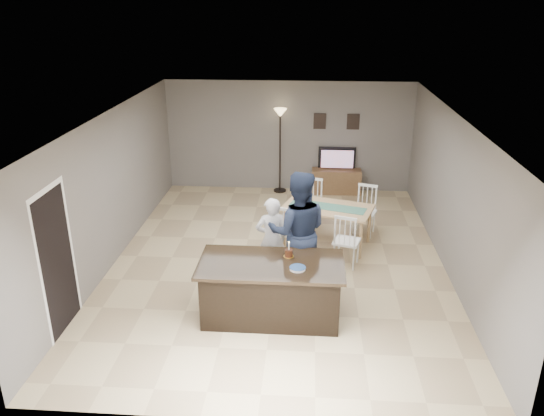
# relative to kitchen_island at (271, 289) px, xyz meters

# --- Properties ---
(floor) EXTENTS (8.00, 8.00, 0.00)m
(floor) POSITION_rel_kitchen_island_xyz_m (0.00, 1.80, -0.45)
(floor) COLOR tan
(floor) RESTS_ON ground
(room_shell) EXTENTS (8.00, 8.00, 8.00)m
(room_shell) POSITION_rel_kitchen_island_xyz_m (0.00, 1.80, 1.22)
(room_shell) COLOR slate
(room_shell) RESTS_ON floor
(kitchen_island) EXTENTS (2.15, 1.10, 0.90)m
(kitchen_island) POSITION_rel_kitchen_island_xyz_m (0.00, 0.00, 0.00)
(kitchen_island) COLOR black
(kitchen_island) RESTS_ON floor
(tv_console) EXTENTS (1.20, 0.40, 0.60)m
(tv_console) POSITION_rel_kitchen_island_xyz_m (1.20, 5.57, -0.15)
(tv_console) COLOR brown
(tv_console) RESTS_ON floor
(television) EXTENTS (0.91, 0.12, 0.53)m
(television) POSITION_rel_kitchen_island_xyz_m (1.20, 5.64, 0.41)
(television) COLOR black
(television) RESTS_ON tv_console
(tv_screen_glow) EXTENTS (0.78, 0.00, 0.78)m
(tv_screen_glow) POSITION_rel_kitchen_island_xyz_m (1.20, 5.56, 0.42)
(tv_screen_glow) COLOR #E35419
(tv_screen_glow) RESTS_ON tv_console
(picture_frames) EXTENTS (1.10, 0.02, 0.38)m
(picture_frames) POSITION_rel_kitchen_island_xyz_m (1.15, 5.78, 1.30)
(picture_frames) COLOR black
(picture_frames) RESTS_ON room_shell
(doorway) EXTENTS (0.00, 2.10, 2.65)m
(doorway) POSITION_rel_kitchen_island_xyz_m (-2.99, -0.50, 0.80)
(doorway) COLOR black
(doorway) RESTS_ON floor
(woman) EXTENTS (0.62, 0.49, 1.48)m
(woman) POSITION_rel_kitchen_island_xyz_m (-0.08, 1.17, 0.28)
(woman) COLOR silver
(woman) RESTS_ON floor
(man) EXTENTS (1.02, 0.80, 2.04)m
(man) POSITION_rel_kitchen_island_xyz_m (0.37, 0.87, 0.57)
(man) COLOR #1A2239
(man) RESTS_ON floor
(birthday_cake) EXTENTS (0.16, 0.16, 0.25)m
(birthday_cake) POSITION_rel_kitchen_island_xyz_m (0.25, 0.23, 0.50)
(birthday_cake) COLOR yellow
(birthday_cake) RESTS_ON kitchen_island
(plate_stack) EXTENTS (0.24, 0.24, 0.04)m
(plate_stack) POSITION_rel_kitchen_island_xyz_m (0.39, -0.18, 0.46)
(plate_stack) COLOR white
(plate_stack) RESTS_ON kitchen_island
(dining_table) EXTENTS (2.07, 2.27, 1.02)m
(dining_table) POSITION_rel_kitchen_island_xyz_m (0.90, 2.60, 0.19)
(dining_table) COLOR tan
(dining_table) RESTS_ON floor
(floor_lamp) EXTENTS (0.31, 0.31, 2.08)m
(floor_lamp) POSITION_rel_kitchen_island_xyz_m (-0.20, 5.59, 1.16)
(floor_lamp) COLOR black
(floor_lamp) RESTS_ON floor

